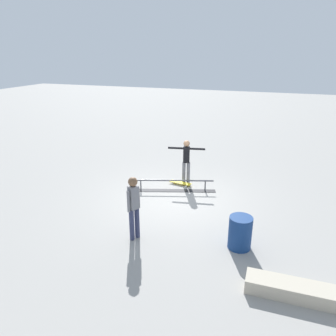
% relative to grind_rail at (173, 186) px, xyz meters
% --- Properties ---
extents(ground_plane, '(60.00, 60.00, 0.00)m').
position_rel_grind_rail_xyz_m(ground_plane, '(-0.26, 0.55, -0.18)').
color(ground_plane, gray).
extents(grind_rail, '(2.82, 1.12, 0.40)m').
position_rel_grind_rail_xyz_m(grind_rail, '(0.00, 0.00, 0.00)').
color(grind_rail, black).
rests_on(grind_rail, ground_plane).
extents(skate_ledge, '(2.43, 0.51, 0.30)m').
position_rel_grind_rail_xyz_m(skate_ledge, '(-4.11, 3.96, -0.03)').
color(skate_ledge, '#B2A893').
rests_on(skate_ledge, ground_plane).
extents(skater_main, '(1.28, 0.32, 1.60)m').
position_rel_grind_rail_xyz_m(skater_main, '(-0.23, -0.76, 0.75)').
color(skater_main, slate).
rests_on(skater_main, ground_plane).
extents(skateboard_main, '(0.82, 0.36, 0.09)m').
position_rel_grind_rail_xyz_m(skateboard_main, '(-0.08, -0.59, -0.10)').
color(skateboard_main, yellow).
rests_on(skateboard_main, ground_plane).
extents(bystander_grey_shirt, '(0.27, 0.37, 1.67)m').
position_rel_grind_rail_xyz_m(bystander_grey_shirt, '(-0.03, 3.11, 0.77)').
color(bystander_grey_shirt, '#2D3351').
rests_on(bystander_grey_shirt, ground_plane).
extents(trash_bin, '(0.56, 0.56, 0.82)m').
position_rel_grind_rail_xyz_m(trash_bin, '(-2.58, 2.63, 0.23)').
color(trash_bin, navy).
rests_on(trash_bin, ground_plane).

